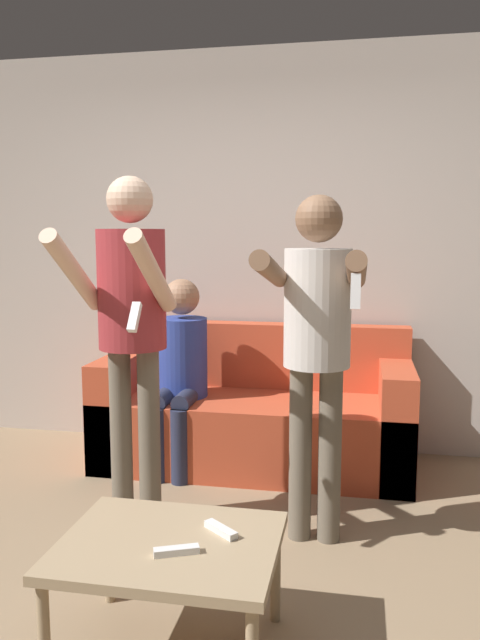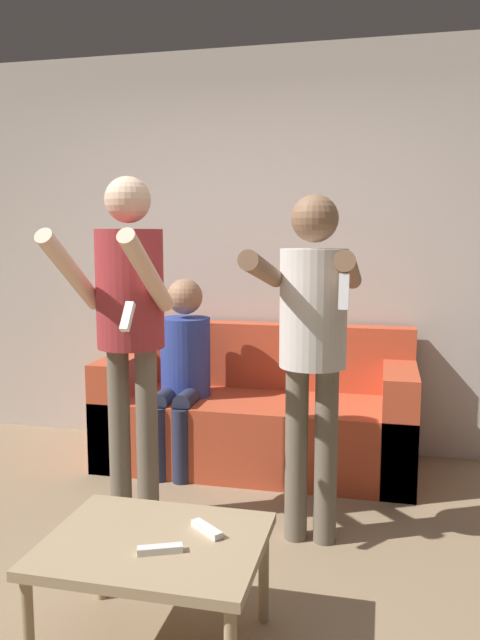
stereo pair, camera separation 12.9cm
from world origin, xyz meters
name	(u,v)px [view 2 (the right image)]	position (x,y,z in m)	size (l,w,h in m)	color
ground_plane	(152,614)	(0.00, 0.00, 0.00)	(14.00, 14.00, 0.00)	#937A5B
wall_back	(259,252)	(0.00, 2.11, 1.35)	(6.40, 0.06, 2.70)	beige
couch	(257,417)	(0.07, 1.69, 0.31)	(1.96, 0.77, 0.88)	#C64C2D
person_standing_left	(129,310)	(-0.38, 0.73, 1.10)	(0.45, 0.68, 1.75)	#6B6051
person_standing_right	(312,330)	(0.53, 0.72, 1.04)	(0.43, 0.80, 1.65)	#6B6051
person_seated	(183,363)	(-0.38, 1.55, 0.67)	(0.32, 0.53, 1.20)	#282D47
coffee_table	(155,552)	(0.09, -0.20, 0.38)	(0.75, 0.60, 0.42)	tan
remote_near	(160,549)	(0.15, -0.28, 0.43)	(0.15, 0.09, 0.02)	white
remote_far	(207,529)	(0.26, -0.11, 0.43)	(0.14, 0.12, 0.02)	white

